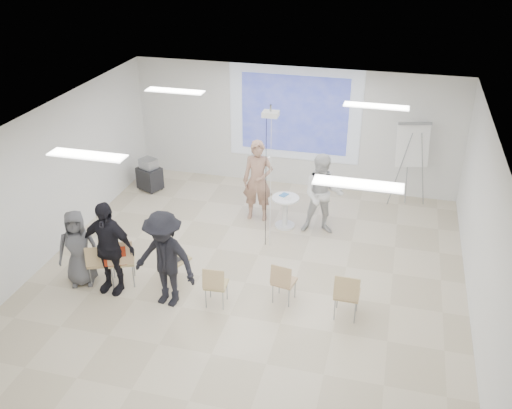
% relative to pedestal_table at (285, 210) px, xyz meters
% --- Properties ---
extents(floor, '(8.00, 9.00, 0.10)m').
position_rel_pedestal_table_xyz_m(floor, '(-0.27, -2.29, -0.46)').
color(floor, beige).
rests_on(floor, ground).
extents(ceiling, '(8.00, 9.00, 0.10)m').
position_rel_pedestal_table_xyz_m(ceiling, '(-0.27, -2.29, 2.64)').
color(ceiling, white).
rests_on(ceiling, wall_back).
extents(wall_back, '(8.00, 0.10, 3.00)m').
position_rel_pedestal_table_xyz_m(wall_back, '(-0.27, 2.26, 1.09)').
color(wall_back, silver).
rests_on(wall_back, floor).
extents(wall_left, '(0.10, 9.00, 3.00)m').
position_rel_pedestal_table_xyz_m(wall_left, '(-4.32, -2.29, 1.09)').
color(wall_left, silver).
rests_on(wall_left, floor).
extents(wall_right, '(0.10, 9.00, 3.00)m').
position_rel_pedestal_table_xyz_m(wall_right, '(3.78, -2.29, 1.09)').
color(wall_right, silver).
rests_on(wall_right, floor).
extents(projection_halo, '(3.20, 0.01, 2.30)m').
position_rel_pedestal_table_xyz_m(projection_halo, '(-0.27, 2.20, 1.44)').
color(projection_halo, silver).
rests_on(projection_halo, wall_back).
extents(projection_image, '(2.60, 0.01, 1.90)m').
position_rel_pedestal_table_xyz_m(projection_image, '(-0.27, 2.18, 1.44)').
color(projection_image, '#2E3A9D').
rests_on(projection_image, wall_back).
extents(pedestal_table, '(0.77, 0.77, 0.74)m').
position_rel_pedestal_table_xyz_m(pedestal_table, '(0.00, 0.00, 0.00)').
color(pedestal_table, silver).
rests_on(pedestal_table, floor).
extents(player_left, '(0.81, 0.58, 2.09)m').
position_rel_pedestal_table_xyz_m(player_left, '(-0.67, 0.23, 0.64)').
color(player_left, '#A87C67').
rests_on(player_left, floor).
extents(player_right, '(1.05, 0.88, 1.98)m').
position_rel_pedestal_table_xyz_m(player_right, '(0.80, -0.03, 0.58)').
color(player_right, silver).
rests_on(player_right, floor).
extents(controller_left, '(0.06, 0.14, 0.04)m').
position_rel_pedestal_table_xyz_m(controller_left, '(-0.49, 0.48, 0.97)').
color(controller_left, white).
rests_on(controller_left, player_left).
extents(controller_right, '(0.06, 0.14, 0.04)m').
position_rel_pedestal_table_xyz_m(controller_right, '(0.62, 0.22, 0.93)').
color(controller_right, white).
rests_on(controller_right, player_right).
extents(chair_far_left, '(0.52, 0.53, 0.84)m').
position_rel_pedestal_table_xyz_m(chair_far_left, '(-2.88, -2.98, 0.09)').
color(chair_far_left, tan).
rests_on(chair_far_left, floor).
extents(chair_left_mid, '(0.63, 0.64, 0.99)m').
position_rel_pedestal_table_xyz_m(chair_left_mid, '(-2.43, -2.92, 0.18)').
color(chair_left_mid, tan).
rests_on(chair_left_mid, floor).
extents(chair_left_inner, '(0.58, 0.59, 0.91)m').
position_rel_pedestal_table_xyz_m(chair_left_inner, '(-1.58, -2.58, 0.13)').
color(chair_left_inner, tan).
rests_on(chair_left_inner, floor).
extents(chair_center, '(0.41, 0.43, 0.81)m').
position_rel_pedestal_table_xyz_m(chair_center, '(-0.59, -3.09, 0.07)').
color(chair_center, tan).
rests_on(chair_center, floor).
extents(chair_right_inner, '(0.44, 0.46, 0.81)m').
position_rel_pedestal_table_xyz_m(chair_right_inner, '(0.53, -2.70, 0.07)').
color(chair_right_inner, tan).
rests_on(chair_right_inner, floor).
extents(chair_right_far, '(0.43, 0.46, 0.90)m').
position_rel_pedestal_table_xyz_m(chair_right_far, '(1.65, -2.87, 0.13)').
color(chair_right_far, tan).
rests_on(chair_right_far, floor).
extents(red_jacket, '(0.40, 0.24, 0.38)m').
position_rel_pedestal_table_xyz_m(red_jacket, '(-2.47, -3.06, 0.31)').
color(red_jacket, '#AD2D15').
rests_on(red_jacket, chair_left_mid).
extents(laptop, '(0.41, 0.36, 0.03)m').
position_rel_pedestal_table_xyz_m(laptop, '(-1.54, -2.49, 0.08)').
color(laptop, black).
rests_on(laptop, chair_left_inner).
extents(audience_left, '(1.24, 0.81, 2.05)m').
position_rel_pedestal_table_xyz_m(audience_left, '(-2.57, -3.08, 0.62)').
color(audience_left, black).
rests_on(audience_left, floor).
extents(audience_mid, '(1.42, 0.93, 2.04)m').
position_rel_pedestal_table_xyz_m(audience_mid, '(-1.44, -3.21, 0.61)').
color(audience_mid, black).
rests_on(audience_mid, floor).
extents(audience_outer, '(0.96, 0.82, 1.66)m').
position_rel_pedestal_table_xyz_m(audience_outer, '(-3.22, -3.03, 0.42)').
color(audience_outer, '#55555A').
rests_on(audience_outer, floor).
extents(flipchart_easel, '(0.86, 0.67, 2.03)m').
position_rel_pedestal_table_xyz_m(flipchart_easel, '(2.54, 1.76, 1.08)').
color(flipchart_easel, gray).
rests_on(flipchart_easel, floor).
extents(av_cart, '(0.67, 0.62, 0.81)m').
position_rel_pedestal_table_xyz_m(av_cart, '(-3.64, 1.01, -0.03)').
color(av_cart, black).
rests_on(av_cart, floor).
extents(ceiling_projector, '(0.30, 0.25, 3.00)m').
position_rel_pedestal_table_xyz_m(ceiling_projector, '(-0.17, -0.80, 2.28)').
color(ceiling_projector, white).
rests_on(ceiling_projector, ceiling).
extents(fluor_panel_nw, '(1.20, 0.30, 0.02)m').
position_rel_pedestal_table_xyz_m(fluor_panel_nw, '(-2.27, -0.29, 2.56)').
color(fluor_panel_nw, white).
rests_on(fluor_panel_nw, ceiling).
extents(fluor_panel_ne, '(1.20, 0.30, 0.02)m').
position_rel_pedestal_table_xyz_m(fluor_panel_ne, '(1.73, -0.29, 2.56)').
color(fluor_panel_ne, white).
rests_on(fluor_panel_ne, ceiling).
extents(fluor_panel_sw, '(1.20, 0.30, 0.02)m').
position_rel_pedestal_table_xyz_m(fluor_panel_sw, '(-2.27, -3.79, 2.56)').
color(fluor_panel_sw, white).
rests_on(fluor_panel_sw, ceiling).
extents(fluor_panel_se, '(1.20, 0.30, 0.02)m').
position_rel_pedestal_table_xyz_m(fluor_panel_se, '(1.73, -3.79, 2.56)').
color(fluor_panel_se, white).
rests_on(fluor_panel_se, ceiling).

